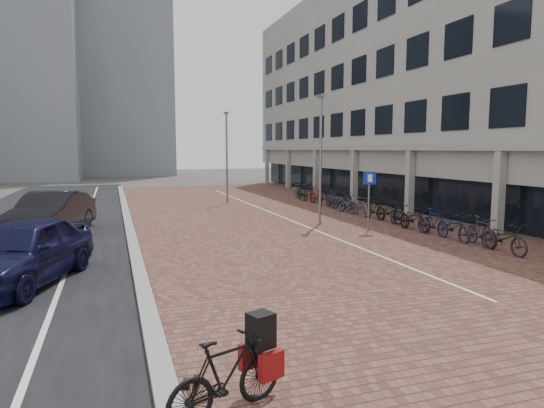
% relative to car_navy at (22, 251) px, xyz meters
% --- Properties ---
extents(ground, '(140.00, 140.00, 0.00)m').
position_rel_car_navy_xyz_m(ground, '(7.89, -1.95, -0.84)').
color(ground, '#474442').
rests_on(ground, ground).
extents(plaza_brick, '(14.50, 42.00, 0.04)m').
position_rel_car_navy_xyz_m(plaza_brick, '(9.89, 10.05, -0.83)').
color(plaza_brick, brown).
rests_on(plaza_brick, ground).
extents(street_asphalt, '(8.00, 50.00, 0.03)m').
position_rel_car_navy_xyz_m(street_asphalt, '(-1.11, 10.05, -0.83)').
color(street_asphalt, black).
rests_on(street_asphalt, ground).
extents(curb, '(0.35, 42.00, 0.14)m').
position_rel_car_navy_xyz_m(curb, '(2.79, 10.05, -0.77)').
color(curb, gray).
rests_on(curb, ground).
extents(lane_line, '(0.12, 44.00, 0.00)m').
position_rel_car_navy_xyz_m(lane_line, '(0.89, 10.05, -0.82)').
color(lane_line, white).
rests_on(lane_line, street_asphalt).
extents(parking_line, '(0.10, 30.00, 0.00)m').
position_rel_car_navy_xyz_m(parking_line, '(10.09, 10.05, -0.80)').
color(parking_line, white).
rests_on(parking_line, plaza_brick).
extents(office_building, '(8.40, 40.00, 15.00)m').
position_rel_car_navy_xyz_m(office_building, '(20.86, 14.05, 7.60)').
color(office_building, '#A0A09B').
rests_on(office_building, ground).
extents(bg_towers, '(33.00, 23.00, 32.00)m').
position_rel_car_navy_xyz_m(bg_towers, '(-6.45, 46.99, 13.13)').
color(bg_towers, gray).
rests_on(bg_towers, ground).
extents(car_navy, '(3.53, 5.30, 1.68)m').
position_rel_car_navy_xyz_m(car_navy, '(0.00, 0.00, 0.00)').
color(car_navy, black).
rests_on(car_navy, ground).
extents(car_dark, '(3.19, 5.50, 1.71)m').
position_rel_car_navy_xyz_m(car_dark, '(-0.13, 7.32, 0.02)').
color(car_dark, black).
rests_on(car_dark, ground).
extents(hero_bike, '(1.79, 1.08, 1.22)m').
position_rel_car_navy_xyz_m(hero_bike, '(3.48, -7.40, -0.30)').
color(hero_bike, black).
rests_on(hero_bike, ground).
extents(shoes, '(0.37, 0.32, 0.08)m').
position_rel_car_navy_xyz_m(shoes, '(3.17, -6.53, -0.80)').
color(shoes, black).
rests_on(shoes, ground).
extents(parking_sign, '(0.49, 0.21, 2.46)m').
position_rel_car_navy_xyz_m(parking_sign, '(12.04, 4.07, 0.81)').
color(parking_sign, slate).
rests_on(parking_sign, ground).
extents(lamp_near, '(0.12, 0.12, 5.65)m').
position_rel_car_navy_xyz_m(lamp_near, '(10.92, 6.39, 1.99)').
color(lamp_near, slate).
rests_on(lamp_near, ground).
extents(lamp_far, '(0.12, 0.12, 5.55)m').
position_rel_car_navy_xyz_m(lamp_far, '(8.89, 15.86, 1.94)').
color(lamp_far, gray).
rests_on(lamp_far, ground).
extents(bike_row, '(1.15, 20.40, 1.05)m').
position_rel_car_navy_xyz_m(bike_row, '(14.06, 8.25, -0.32)').
color(bike_row, black).
rests_on(bike_row, ground).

